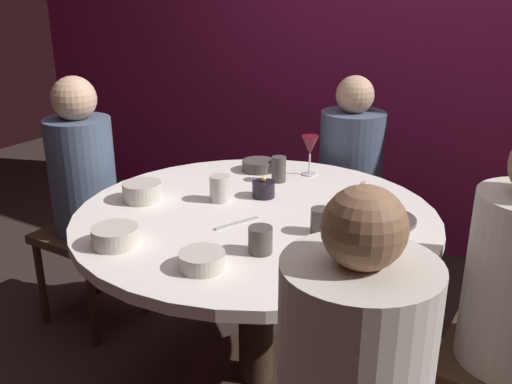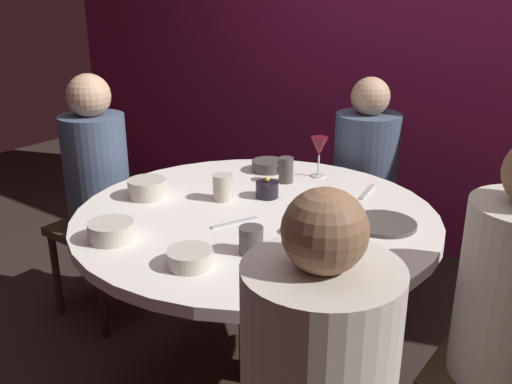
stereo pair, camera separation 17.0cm
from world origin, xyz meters
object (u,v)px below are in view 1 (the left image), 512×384
(bowl_salad_center, at_px, (258,165))
(seated_diner_front_right, at_px, (353,380))
(seated_diner_left, at_px, (83,177))
(cup_by_right_diner, at_px, (260,240))
(cell_phone, at_px, (384,259))
(bowl_sauce_side, at_px, (202,260))
(candle_holder, at_px, (264,189))
(wine_glass, at_px, (310,147))
(cup_center_front, at_px, (220,188))
(dining_table, at_px, (256,250))
(seated_diner_back, at_px, (351,163))
(dinner_plate, at_px, (384,219))
(cup_by_left_diner, at_px, (321,221))
(bowl_serving_large, at_px, (142,192))
(bowl_small_white, at_px, (115,236))
(cup_near_candle, at_px, (279,169))

(bowl_salad_center, bearing_deg, seated_diner_front_right, -50.09)
(seated_diner_front_right, bearing_deg, seated_diner_left, 22.38)
(cup_by_right_diner, bearing_deg, cell_phone, 23.01)
(bowl_sauce_side, bearing_deg, seated_diner_front_right, -19.80)
(seated_diner_left, bearing_deg, candle_holder, 10.12)
(wine_glass, height_order, cup_center_front, wine_glass)
(wine_glass, distance_m, bowl_sauce_side, 0.96)
(wine_glass, height_order, bowl_salad_center, wine_glass)
(dining_table, distance_m, seated_diner_front_right, 0.94)
(seated_diner_back, distance_m, dinner_plate, 0.86)
(wine_glass, xyz_separation_m, cup_by_left_diner, (0.31, -0.54, -0.08))
(cell_phone, height_order, bowl_sauce_side, bowl_sauce_side)
(wine_glass, bearing_deg, bowl_serving_large, -123.52)
(seated_diner_left, relative_size, candle_holder, 13.09)
(dinner_plate, relative_size, bowl_serving_large, 1.52)
(dining_table, distance_m, bowl_small_white, 0.56)
(bowl_serving_large, bearing_deg, cup_by_left_diner, 6.83)
(bowl_salad_center, height_order, bowl_sauce_side, bowl_sauce_side)
(seated_diner_back, relative_size, bowl_small_white, 7.53)
(cell_phone, height_order, cup_by_right_diner, cup_by_right_diner)
(cup_center_front, bearing_deg, bowl_sauce_side, -60.50)
(dinner_plate, xyz_separation_m, bowl_small_white, (-0.67, -0.64, 0.02))
(seated_diner_back, relative_size, cup_center_front, 11.25)
(cup_by_left_diner, distance_m, cup_by_right_diner, 0.25)
(cup_near_candle, bearing_deg, cup_by_left_diner, -45.33)
(seated_diner_front_right, relative_size, cup_near_candle, 10.86)
(dining_table, relative_size, bowl_small_white, 8.85)
(seated_diner_front_right, height_order, dinner_plate, seated_diner_front_right)
(wine_glass, height_order, dinner_plate, wine_glass)
(bowl_serving_large, height_order, cup_by_left_diner, cup_by_left_diner)
(dining_table, bearing_deg, cup_by_right_diner, -56.00)
(seated_diner_left, relative_size, cup_near_candle, 10.85)
(bowl_salad_center, xyz_separation_m, bowl_sauce_side, (0.34, -0.88, 0.00))
(dining_table, relative_size, dinner_plate, 5.86)
(dining_table, height_order, bowl_small_white, bowl_small_white)
(seated_diner_back, bearing_deg, cell_phone, 27.38)
(cup_near_candle, bearing_deg, candle_holder, -78.43)
(candle_holder, relative_size, bowl_sauce_side, 0.64)
(cup_near_candle, xyz_separation_m, cup_by_right_diner, (0.28, -0.62, -0.01))
(dining_table, relative_size, bowl_serving_large, 8.89)
(candle_holder, distance_m, cup_center_front, 0.18)
(seated_diner_back, height_order, dinner_plate, seated_diner_back)
(dinner_plate, xyz_separation_m, bowl_sauce_side, (-0.34, -0.62, 0.02))
(cell_phone, bearing_deg, bowl_sauce_side, 58.41)
(dinner_plate, height_order, cup_by_right_diner, cup_by_right_diner)
(seated_diner_left, bearing_deg, cup_by_left_diner, -1.91)
(seated_diner_left, relative_size, dinner_plate, 5.17)
(seated_diner_front_right, relative_size, cup_by_left_diner, 13.58)
(seated_diner_back, xyz_separation_m, cup_near_candle, (-0.10, -0.56, 0.11))
(seated_diner_left, distance_m, seated_diner_front_right, 1.71)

